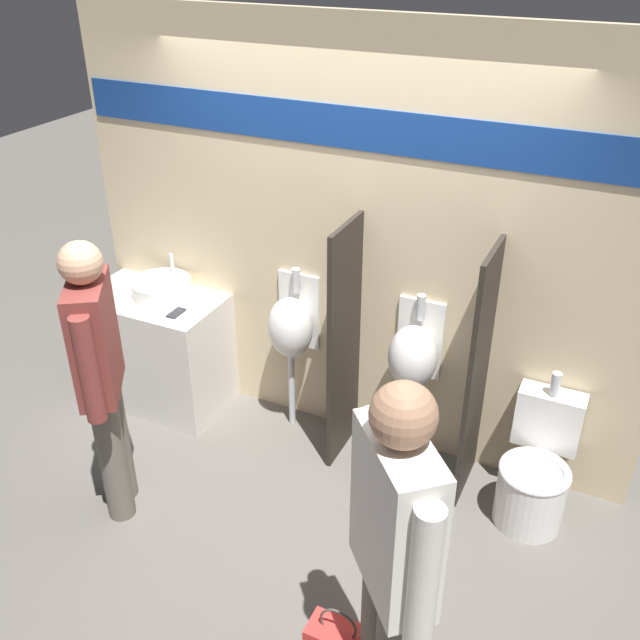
{
  "coord_description": "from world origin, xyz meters",
  "views": [
    {
      "loc": [
        1.57,
        -3.12,
        3.13
      ],
      "look_at": [
        0.0,
        0.17,
        1.05
      ],
      "focal_mm": 40.0,
      "sensor_mm": 36.0,
      "label": 1
    }
  ],
  "objects_px": {
    "urinal_far": "(413,357)",
    "person_in_vest": "(100,373)",
    "urinal_near_counter": "(291,327)",
    "toilet": "(535,474)",
    "cell_phone": "(176,313)",
    "person_with_lanyard": "(393,560)",
    "sink_basin": "(162,288)"
  },
  "relations": [
    {
      "from": "cell_phone",
      "to": "person_in_vest",
      "type": "distance_m",
      "value": 0.91
    },
    {
      "from": "cell_phone",
      "to": "person_in_vest",
      "type": "relative_size",
      "value": 0.08
    },
    {
      "from": "person_in_vest",
      "to": "person_with_lanyard",
      "type": "distance_m",
      "value": 1.99
    },
    {
      "from": "sink_basin",
      "to": "person_with_lanyard",
      "type": "relative_size",
      "value": 0.23
    },
    {
      "from": "urinal_near_counter",
      "to": "person_in_vest",
      "type": "xyz_separation_m",
      "value": [
        -0.57,
        -1.16,
        0.18
      ]
    },
    {
      "from": "urinal_near_counter",
      "to": "toilet",
      "type": "bearing_deg",
      "value": -5.87
    },
    {
      "from": "cell_phone",
      "to": "person_with_lanyard",
      "type": "height_order",
      "value": "person_with_lanyard"
    },
    {
      "from": "sink_basin",
      "to": "toilet",
      "type": "bearing_deg",
      "value": -1.63
    },
    {
      "from": "cell_phone",
      "to": "person_with_lanyard",
      "type": "bearing_deg",
      "value": -35.41
    },
    {
      "from": "urinal_near_counter",
      "to": "toilet",
      "type": "distance_m",
      "value": 1.76
    },
    {
      "from": "sink_basin",
      "to": "urinal_near_counter",
      "type": "height_order",
      "value": "urinal_near_counter"
    },
    {
      "from": "sink_basin",
      "to": "toilet",
      "type": "distance_m",
      "value": 2.7
    },
    {
      "from": "person_in_vest",
      "to": "person_with_lanyard",
      "type": "xyz_separation_m",
      "value": [
        1.91,
        -0.57,
        0.04
      ]
    },
    {
      "from": "cell_phone",
      "to": "toilet",
      "type": "distance_m",
      "value": 2.46
    },
    {
      "from": "sink_basin",
      "to": "cell_phone",
      "type": "relative_size",
      "value": 2.91
    },
    {
      "from": "sink_basin",
      "to": "urinal_near_counter",
      "type": "xyz_separation_m",
      "value": [
        0.95,
        0.1,
        -0.13
      ]
    },
    {
      "from": "sink_basin",
      "to": "toilet",
      "type": "xyz_separation_m",
      "value": [
        2.63,
        -0.07,
        -0.6
      ]
    },
    {
      "from": "sink_basin",
      "to": "person_with_lanyard",
      "type": "distance_m",
      "value": 2.81
    },
    {
      "from": "cell_phone",
      "to": "urinal_near_counter",
      "type": "xyz_separation_m",
      "value": [
        0.71,
        0.27,
        -0.07
      ]
    },
    {
      "from": "urinal_near_counter",
      "to": "person_in_vest",
      "type": "bearing_deg",
      "value": -116.07
    },
    {
      "from": "toilet",
      "to": "person_with_lanyard",
      "type": "distance_m",
      "value": 1.74
    },
    {
      "from": "sink_basin",
      "to": "cell_phone",
      "type": "bearing_deg",
      "value": -36.08
    },
    {
      "from": "urinal_far",
      "to": "person_in_vest",
      "type": "bearing_deg",
      "value": -140.53
    },
    {
      "from": "urinal_near_counter",
      "to": "urinal_far",
      "type": "relative_size",
      "value": 1.0
    },
    {
      "from": "cell_phone",
      "to": "urinal_near_counter",
      "type": "height_order",
      "value": "urinal_near_counter"
    },
    {
      "from": "toilet",
      "to": "person_with_lanyard",
      "type": "bearing_deg",
      "value": -102.46
    },
    {
      "from": "urinal_near_counter",
      "to": "sink_basin",
      "type": "bearing_deg",
      "value": -174.1
    },
    {
      "from": "toilet",
      "to": "urinal_near_counter",
      "type": "bearing_deg",
      "value": 174.13
    },
    {
      "from": "toilet",
      "to": "urinal_far",
      "type": "bearing_deg",
      "value": 168.37
    },
    {
      "from": "sink_basin",
      "to": "urinal_far",
      "type": "xyz_separation_m",
      "value": [
        1.79,
        0.1,
        -0.13
      ]
    },
    {
      "from": "sink_basin",
      "to": "urinal_far",
      "type": "bearing_deg",
      "value": 3.14
    },
    {
      "from": "urinal_near_counter",
      "to": "urinal_far",
      "type": "distance_m",
      "value": 0.84
    }
  ]
}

